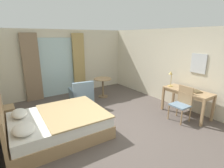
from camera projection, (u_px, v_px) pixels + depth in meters
ground at (118, 130)px, 4.36m from camera, size 5.71×7.57×0.10m
wall_back at (66, 62)px, 6.81m from camera, size 5.31×0.12×2.51m
wall_right at (184, 69)px, 5.41m from camera, size 0.12×7.17×2.51m
balcony_glass_door at (56, 67)px, 6.57m from camera, size 1.33×0.02×2.21m
curtain_panel_left at (32, 68)px, 5.99m from camera, size 0.56×0.10×2.38m
curtain_panel_right at (79, 64)px, 6.95m from camera, size 0.47×0.10×2.38m
bed at (56, 125)px, 3.95m from camera, size 2.19×1.71×0.99m
nightstand at (6, 116)px, 4.46m from camera, size 0.44×0.46×0.49m
writing_desk at (187, 93)px, 4.94m from camera, size 0.60×1.35×0.77m
desk_chair at (182, 102)px, 4.69m from camera, size 0.42×0.46×0.95m
desk_lamp at (171, 76)px, 5.23m from camera, size 0.16×0.17×0.47m
closed_book at (196, 91)px, 4.76m from camera, size 0.31×0.33×0.03m
armchair_by_window at (82, 95)px, 5.79m from camera, size 0.78×0.82×0.85m
round_cafe_table at (103, 83)px, 6.51m from camera, size 0.66×0.66×0.72m
wall_mirror at (198, 64)px, 4.92m from camera, size 0.02×0.45×0.56m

